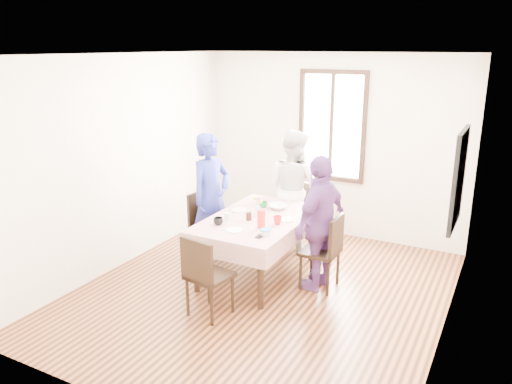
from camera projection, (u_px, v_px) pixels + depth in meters
ground at (262, 292)px, 5.90m from camera, size 4.50×4.50×0.00m
back_wall at (332, 146)px, 7.43m from camera, size 4.00×0.00×4.00m
right_wall at (455, 207)px, 4.62m from camera, size 0.00×4.50×4.50m
window_frame at (332, 126)px, 7.33m from camera, size 1.02×0.06×1.62m
window_pane at (332, 126)px, 7.34m from camera, size 0.90×0.02×1.50m
art_poster at (459, 179)px, 4.83m from camera, size 0.04×0.76×0.96m
dining_table at (258, 247)px, 6.25m from camera, size 0.96×1.60×0.75m
tablecloth at (258, 218)px, 6.14m from camera, size 1.08×1.72×0.01m
chair_left at (210, 227)px, 6.71m from camera, size 0.48×0.48×0.91m
chair_right at (320, 251)px, 5.91m from camera, size 0.42×0.42×0.91m
chair_far at (294, 215)px, 7.16m from camera, size 0.47×0.47×0.91m
chair_near at (210, 275)px, 5.29m from camera, size 0.48×0.48×0.91m
person_left at (211, 198)px, 6.59m from camera, size 0.55×0.71×1.72m
person_far at (294, 189)px, 7.03m from camera, size 0.98×0.87×1.69m
person_right at (319, 223)px, 5.82m from camera, size 0.57×1.00×1.61m
mug_black at (218, 221)px, 5.87m from camera, size 0.11×0.11×0.09m
mug_flag at (277, 220)px, 5.89m from camera, size 0.12×0.12×0.10m
mug_green at (264, 204)px, 6.51m from camera, size 0.13×0.13×0.08m
serving_bowl at (278, 207)px, 6.44m from camera, size 0.27×0.27×0.05m
juice_carton at (261, 219)px, 5.76m from camera, size 0.07×0.07×0.21m
butter_tub at (266, 233)px, 5.56m from camera, size 0.11×0.11×0.06m
jam_jar at (249, 216)px, 6.02m from camera, size 0.07×0.07×0.10m
drinking_glass at (227, 217)px, 6.02m from camera, size 0.07×0.07×0.10m
smartphone at (260, 236)px, 5.52m from camera, size 0.07×0.14×0.01m
flower_vase at (258, 211)px, 6.18m from camera, size 0.06×0.06×0.13m
plate_left at (239, 210)px, 6.39m from camera, size 0.20×0.20×0.01m
plate_right at (287, 219)px, 6.05m from camera, size 0.20×0.20×0.01m
plate_far at (277, 204)px, 6.65m from camera, size 0.20×0.20×0.01m
plate_near at (235, 230)px, 5.70m from camera, size 0.20×0.20×0.01m
butter_lid at (266, 230)px, 5.55m from camera, size 0.12×0.12×0.01m
flower_bunch at (258, 202)px, 6.15m from camera, size 0.09×0.09×0.10m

